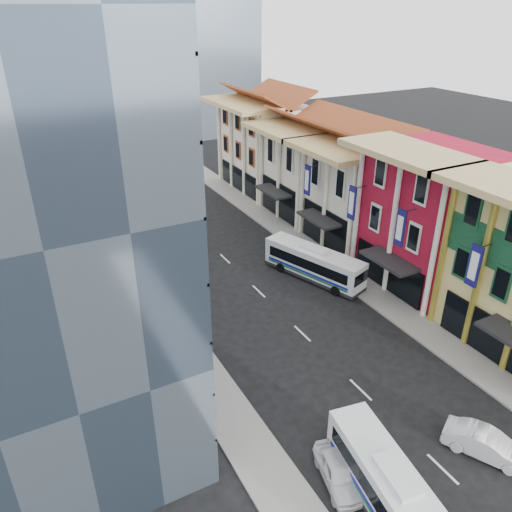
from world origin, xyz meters
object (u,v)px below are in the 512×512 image
bus_right (314,263)px  office_tower (11,157)px  bus_left_near (394,495)px  bus_left_far (162,236)px  sedan_left (338,472)px  sedan_right (487,444)px

bus_right → office_tower: bearing=167.8°
bus_left_near → bus_right: bus_right is taller
bus_left_far → sedan_left: bus_left_far is taller
bus_left_near → sedan_right: size_ratio=2.11×
office_tower → sedan_left: bearing=-54.2°
sedan_right → bus_left_far: bearing=74.8°
bus_right → sedan_left: size_ratio=2.43×
sedan_right → office_tower: bearing=108.6°
bus_right → bus_left_near: bearing=-133.9°
bus_left_far → sedan_right: size_ratio=2.49×
office_tower → bus_left_near: office_tower is taller
office_tower → bus_left_near: (12.56, -18.80, -13.44)m
bus_left_near → sedan_left: bus_left_near is taller
office_tower → bus_left_far: (12.10, 14.08, -13.15)m
office_tower → sedan_left: office_tower is taller
bus_left_near → bus_right: 23.72m
office_tower → bus_right: size_ratio=3.04×
bus_left_near → bus_right: (9.94, 21.54, 0.02)m
office_tower → bus_left_far: size_ratio=2.61×
office_tower → bus_right: 26.34m
bus_left_far → sedan_left: (-0.60, -30.01, -1.15)m
bus_left_near → bus_left_far: bus_left_far is taller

